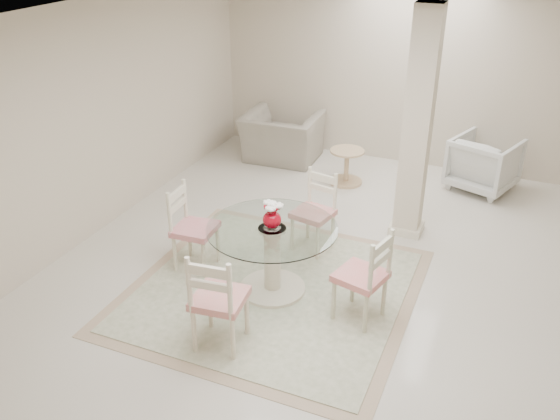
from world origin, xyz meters
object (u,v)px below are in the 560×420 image
at_px(armchair_white, 484,163).
at_px(dining_chair_west, 189,222).
at_px(dining_table, 272,259).
at_px(side_table, 346,168).
at_px(column, 418,126).
at_px(dining_chair_south, 216,295).
at_px(red_vase, 272,215).
at_px(dining_chair_north, 316,206).
at_px(dining_chair_east, 368,271).
at_px(recliner_taupe, 282,137).

bearing_deg(armchair_white, dining_chair_west, 70.56).
relative_size(dining_table, side_table, 2.58).
distance_m(column, dining_chair_west, 2.77).
bearing_deg(side_table, dining_table, -87.90).
distance_m(column, dining_chair_south, 3.13).
relative_size(red_vase, dining_chair_west, 0.27).
distance_m(dining_table, side_table, 2.89).
height_order(dining_table, dining_chair_north, dining_chair_north).
bearing_deg(red_vase, side_table, 92.12).
height_order(dining_chair_east, dining_chair_south, dining_chair_south).
height_order(column, dining_chair_south, column).
bearing_deg(recliner_taupe, dining_chair_east, 121.76).
xyz_separation_m(red_vase, recliner_taupe, (-1.31, 3.34, -0.52)).
xyz_separation_m(column, dining_chair_west, (-2.02, -1.73, -0.79)).
distance_m(dining_chair_north, dining_chair_west, 1.45).
relative_size(armchair_white, side_table, 1.65).
distance_m(red_vase, side_table, 2.96).
height_order(dining_table, armchair_white, armchair_white).
distance_m(dining_chair_west, recliner_taupe, 3.27).
relative_size(dining_table, dining_chair_east, 1.22).
xyz_separation_m(dining_chair_north, armchair_white, (1.60, 2.44, -0.16)).
relative_size(dining_chair_north, side_table, 2.04).
bearing_deg(side_table, column, -43.87).
bearing_deg(dining_chair_north, red_vase, -84.27).
height_order(dining_chair_west, armchair_white, dining_chair_west).
relative_size(column, dining_chair_south, 2.42).
bearing_deg(column, recliner_taupe, 146.56).
relative_size(red_vase, side_table, 0.56).
relative_size(dining_chair_west, dining_chair_south, 0.95).
xyz_separation_m(column, armchair_white, (0.70, 1.64, -0.97)).
distance_m(dining_table, red_vase, 0.51).
bearing_deg(dining_chair_east, recliner_taupe, -131.47).
height_order(dining_table, dining_chair_west, dining_chair_west).
bearing_deg(dining_chair_east, column, -165.20).
xyz_separation_m(dining_chair_east, dining_chair_west, (-2.03, 0.20, -0.00)).
xyz_separation_m(column, recliner_taupe, (-2.31, 1.53, -0.98)).
bearing_deg(recliner_taupe, dining_chair_north, 119.04).
bearing_deg(red_vase, recliner_taupe, 111.35).
relative_size(column, dining_table, 2.08).
height_order(dining_table, recliner_taupe, dining_table).
distance_m(dining_chair_west, side_table, 2.96).
xyz_separation_m(dining_chair_east, side_table, (-1.12, 2.99, -0.33)).
distance_m(dining_chair_east, side_table, 3.21).
distance_m(dining_chair_south, recliner_taupe, 4.53).
height_order(dining_chair_east, side_table, dining_chair_east).
relative_size(dining_table, dining_chair_west, 1.23).
bearing_deg(dining_table, dining_chair_north, 84.08).
xyz_separation_m(dining_table, dining_chair_east, (1.01, -0.11, 0.18)).
bearing_deg(dining_chair_west, dining_table, -98.34).
height_order(dining_chair_east, dining_chair_west, dining_chair_east).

